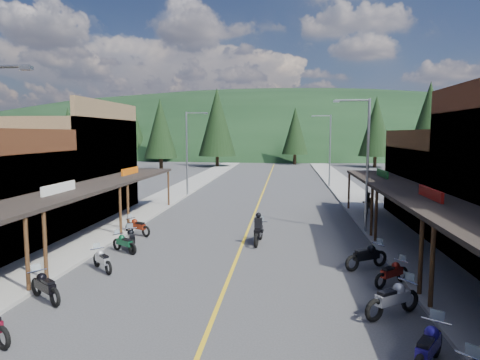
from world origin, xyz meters
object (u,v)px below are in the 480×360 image
(streetlight_1, at_px, (188,149))
(pine_11, at_px, (429,124))
(shop_east_3, at_px, (461,186))
(streetlight_2, at_px, (365,159))
(bike_west_10, at_px, (137,226))
(pine_5, at_px, (446,123))
(bike_west_8, at_px, (124,242))
(pine_1, at_px, (160,127))
(pine_10, at_px, (160,128))
(pine_0, at_px, (69,131))
(pine_3, at_px, (295,131))
(shop_west_3, at_px, (62,168))
(pine_9, at_px, (442,131))
(bike_east_7, at_px, (392,272))
(rider_on_bike, at_px, (259,231))
(pine_8, at_px, (112,133))
(bike_west_9, at_px, (131,238))
(bike_east_8, at_px, (367,255))
(bike_east_6, at_px, (393,297))
(bike_west_6, at_px, (45,285))
(pedestrian_east_b, at_px, (367,203))
(pine_2, at_px, (217,122))
(streetlight_3, at_px, (329,147))
(pine_4, at_px, (376,126))
(pine_7, at_px, (134,128))
(bike_west_7, at_px, (102,259))

(streetlight_1, relative_size, pine_11, 0.65)
(shop_east_3, height_order, streetlight_2, streetlight_2)
(pine_11, relative_size, bike_west_10, 6.11)
(pine_5, distance_m, bike_west_8, 80.52)
(pine_1, height_order, pine_10, pine_1)
(pine_0, distance_m, pine_10, 25.06)
(streetlight_1, bearing_deg, pine_3, 76.02)
(shop_west_3, relative_size, pine_9, 1.01)
(pine_9, xyz_separation_m, bike_east_7, (-17.50, -46.02, -5.83))
(pine_10, xyz_separation_m, rider_on_bike, (18.86, -45.18, -6.07))
(pine_8, height_order, bike_west_9, pine_8)
(streetlight_2, height_order, pine_10, pine_10)
(pine_10, bearing_deg, streetlight_1, -68.47)
(bike_east_8, bearing_deg, bike_east_6, -32.72)
(bike_west_6, xyz_separation_m, rider_on_bike, (7.04, 8.84, 0.11))
(pine_0, relative_size, bike_east_7, 5.69)
(pine_9, distance_m, pedestrian_east_b, 35.44)
(pine_8, xyz_separation_m, bike_west_10, (15.65, -34.00, -5.40))
(pine_9, relative_size, bike_west_6, 5.12)
(pine_8, height_order, bike_west_6, pine_8)
(pine_2, relative_size, pine_8, 1.40)
(streetlight_2, bearing_deg, pedestrian_east_b, 77.24)
(streetlight_1, height_order, pedestrian_east_b, streetlight_1)
(bike_east_8, bearing_deg, bike_west_8, -128.81)
(bike_east_7, bearing_deg, pine_1, 162.76)
(pine_5, distance_m, bike_west_10, 77.71)
(streetlight_1, distance_m, streetlight_3, 16.04)
(streetlight_3, bearing_deg, pine_9, 41.34)
(pine_3, xyz_separation_m, pine_11, (16.00, -28.00, 0.70))
(pine_9, bearing_deg, pine_8, -173.80)
(shop_west_3, xyz_separation_m, bike_east_7, (20.28, -12.32, -2.97))
(streetlight_2, distance_m, streetlight_3, 22.00)
(pine_4, xyz_separation_m, pine_10, (-36.00, -10.00, -0.45))
(pine_0, bearing_deg, pine_7, 60.26)
(pine_1, height_order, pine_5, pine_5)
(pine_8, xyz_separation_m, bike_west_7, (16.40, -40.54, -5.44))
(pine_10, distance_m, pine_11, 39.85)
(bike_east_6, bearing_deg, rider_on_bike, 174.49)
(pine_1, bearing_deg, shop_east_3, -57.25)
(pine_2, relative_size, bike_west_7, 7.38)
(pine_8, height_order, bike_east_6, pine_8)
(pine_2, relative_size, pine_11, 1.13)
(pine_0, bearing_deg, bike_west_10, -59.00)
(pine_8, height_order, pine_10, pine_10)
(bike_west_7, relative_size, bike_east_6, 0.82)
(pine_1, xyz_separation_m, bike_east_6, (29.82, -74.01, -6.58))
(bike_west_8, bearing_deg, pine_1, 49.53)
(pine_4, relative_size, bike_west_10, 6.16)
(pine_1, relative_size, bike_west_10, 6.16)
(bike_west_7, bearing_deg, pine_5, 16.32)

